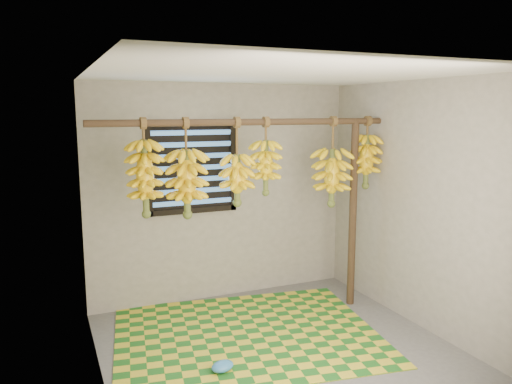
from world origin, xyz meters
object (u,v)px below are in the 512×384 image
banana_bunch_a (145,178)px  plastic_bag (222,366)px  support_post (353,215)px  banana_bunch_b (187,184)px  banana_bunch_d (266,167)px  banana_bunch_f (366,161)px  banana_bunch_c (237,180)px  banana_bunch_e (332,177)px  woven_mat (247,334)px

banana_bunch_a → plastic_bag: bearing=-63.5°
support_post → plastic_bag: size_ratio=9.91×
banana_bunch_b → banana_bunch_d: (0.79, 0.00, 0.11)m
support_post → plastic_bag: 2.19m
banana_bunch_a → banana_bunch_b: (0.38, 0.00, -0.07)m
banana_bunch_b → banana_bunch_f: size_ratio=1.20×
banana_bunch_c → banana_bunch_e: size_ratio=0.90×
banana_bunch_e → woven_mat: bearing=-165.6°
banana_bunch_b → banana_bunch_d: bearing=0.0°
banana_bunch_e → banana_bunch_d: bearing=180.0°
woven_mat → banana_bunch_f: 2.19m
woven_mat → banana_bunch_f: (1.50, 0.28, 1.57)m
banana_bunch_a → banana_bunch_e: (1.93, -0.00, -0.09)m
support_post → woven_mat: support_post is taller
banana_bunch_e → banana_bunch_f: (0.42, 0.00, 0.15)m
woven_mat → banana_bunch_c: size_ratio=2.90×
plastic_bag → banana_bunch_b: size_ratio=0.22×
plastic_bag → woven_mat: bearing=51.3°
plastic_bag → banana_bunch_f: banana_bunch_f is taller
support_post → banana_bunch_b: 1.88m
support_post → banana_bunch_d: bearing=180.0°
support_post → banana_bunch_a: size_ratio=2.28×
support_post → banana_bunch_f: (0.15, 0.00, 0.57)m
plastic_bag → banana_bunch_a: size_ratio=0.23×
woven_mat → banana_bunch_e: bearing=14.4°
plastic_bag → banana_bunch_b: banana_bunch_b is taller
banana_bunch_b → banana_bunch_c: size_ratio=1.09×
banana_bunch_a → banana_bunch_f: 2.36m
banana_bunch_a → banana_bunch_c: 0.88m
banana_bunch_a → banana_bunch_f: bearing=0.0°
support_post → banana_bunch_d: banana_bunch_d is taller
plastic_bag → banana_bunch_d: bearing=47.5°
woven_mat → banana_bunch_a: (-0.86, 0.28, 1.51)m
support_post → banana_bunch_c: banana_bunch_c is taller
woven_mat → banana_bunch_e: (1.07, 0.28, 1.42)m
banana_bunch_f → plastic_bag: bearing=-156.9°
woven_mat → banana_bunch_f: size_ratio=3.20×
banana_bunch_d → banana_bunch_e: size_ratio=0.82×
banana_bunch_d → banana_bunch_f: (1.18, -0.00, 0.01)m
banana_bunch_e → banana_bunch_a: bearing=180.0°
banana_bunch_a → banana_bunch_e: size_ratio=0.95×
banana_bunch_c → support_post: bearing=0.0°
woven_mat → banana_bunch_e: size_ratio=2.62×
plastic_bag → banana_bunch_c: 1.70m
woven_mat → banana_bunch_d: (0.32, 0.28, 1.56)m
banana_bunch_c → banana_bunch_e: (1.06, 0.00, -0.03)m
banana_bunch_c → woven_mat: bearing=-93.4°
plastic_bag → banana_bunch_c: size_ratio=0.24×
plastic_bag → banana_bunch_e: banana_bunch_e is taller
woven_mat → banana_bunch_e: 1.80m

